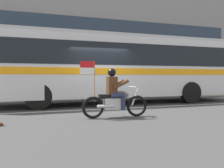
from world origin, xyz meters
The scene contains 5 objects.
ground_plane centered at (0.00, 0.00, 0.00)m, with size 60.00×60.00×0.00m, color #3D3D3F.
sidewalk_curb centered at (0.00, 5.10, 0.07)m, with size 28.00×3.80×0.15m, color #B7B2A8.
lane_center_stripe centered at (0.00, -0.60, 0.00)m, with size 26.60×0.14×0.01m, color silver.
transit_bus centered at (1.23, 1.19, 1.88)m, with size 12.15×2.75×3.22m.
motorcycle_with_rider centered at (-0.28, -2.60, 0.67)m, with size 2.19×0.64×1.78m.
Camera 1 is at (-2.80, -9.71, 1.31)m, focal length 38.32 mm.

